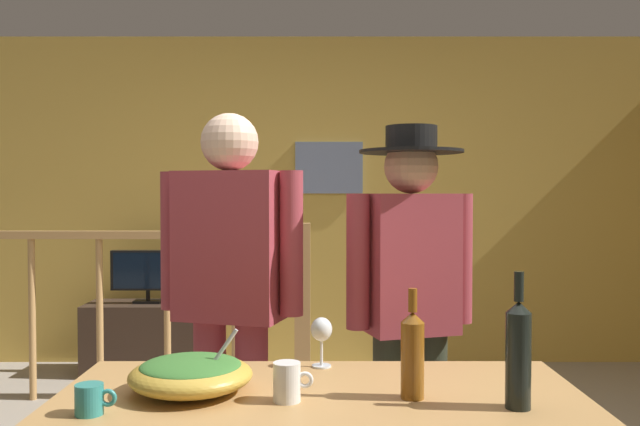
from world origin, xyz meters
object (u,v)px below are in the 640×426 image
at_px(stair_railing, 165,294).
at_px(person_standing_left, 230,282).
at_px(wine_glass, 321,332).
at_px(wine_bottle_dark, 518,352).
at_px(mug_teal, 90,399).
at_px(framed_picture, 328,168).
at_px(person_standing_right, 410,292).
at_px(mug_white, 287,382).
at_px(salad_bowl, 190,373).
at_px(tv_console, 148,338).
at_px(serving_table, 320,414).
at_px(wine_bottle_amber, 412,353).
at_px(flat_screen_tv, 146,272).

relative_size(stair_railing, person_standing_left, 1.64).
distance_m(wine_glass, wine_bottle_dark, 0.68).
relative_size(stair_railing, mug_teal, 24.48).
xyz_separation_m(framed_picture, mug_teal, (-0.68, -3.42, -0.74)).
xyz_separation_m(wine_bottle_dark, person_standing_right, (-0.18, 0.83, 0.04)).
height_order(wine_bottle_dark, mug_white, wine_bottle_dark).
height_order(stair_railing, wine_bottle_dark, stair_railing).
distance_m(salad_bowl, mug_teal, 0.30).
bearing_deg(tv_console, framed_picture, 12.20).
distance_m(serving_table, salad_bowl, 0.40).
bearing_deg(person_standing_right, wine_bottle_amber, 66.52).
xyz_separation_m(flat_screen_tv, salad_bowl, (0.89, -2.91, 0.05)).
bearing_deg(person_standing_left, salad_bowl, 104.26).
height_order(flat_screen_tv, wine_glass, wine_glass).
distance_m(flat_screen_tv, salad_bowl, 3.05).
height_order(framed_picture, serving_table, framed_picture).
xyz_separation_m(stair_railing, flat_screen_tv, (-0.28, 0.61, 0.07)).
bearing_deg(wine_glass, wine_bottle_amber, -52.76).
bearing_deg(salad_bowl, wine_glass, 36.77).
xyz_separation_m(tv_console, wine_glass, (1.28, -2.66, 0.61)).
relative_size(stair_railing, wine_glass, 16.13).
distance_m(framed_picture, serving_table, 3.31).
relative_size(framed_picture, wine_glass, 3.14).
relative_size(flat_screen_tv, person_standing_right, 0.32).
distance_m(serving_table, person_standing_right, 0.79).
distance_m(tv_console, flat_screen_tv, 0.49).
relative_size(salad_bowl, wine_bottle_dark, 0.97).
bearing_deg(stair_railing, tv_console, 113.73).
relative_size(salad_bowl, person_standing_right, 0.23).
bearing_deg(mug_white, wine_bottle_dark, -5.39).
xyz_separation_m(tv_console, person_standing_right, (1.63, -2.25, 0.68)).
bearing_deg(framed_picture, serving_table, -91.22).
bearing_deg(framed_picture, wine_bottle_amber, -86.63).
xyz_separation_m(framed_picture, mug_white, (-0.16, -3.31, -0.73)).
bearing_deg(framed_picture, person_standing_left, -99.50).
xyz_separation_m(wine_bottle_dark, mug_teal, (-1.14, -0.05, -0.11)).
bearing_deg(stair_railing, framed_picture, 41.38).
xyz_separation_m(wine_glass, person_standing_left, (-0.36, 0.40, 0.11)).
height_order(mug_teal, person_standing_right, person_standing_right).
bearing_deg(wine_glass, tv_console, 115.67).
xyz_separation_m(stair_railing, wine_bottle_dark, (1.53, -2.44, 0.22)).
distance_m(serving_table, wine_bottle_dark, 0.61).
bearing_deg(framed_picture, wine_glass, -91.26).
height_order(wine_glass, person_standing_left, person_standing_left).
distance_m(framed_picture, salad_bowl, 3.34).
height_order(stair_railing, person_standing_left, person_standing_left).
xyz_separation_m(flat_screen_tv, wine_glass, (1.28, -2.62, 0.11)).
xyz_separation_m(serving_table, wine_glass, (0.00, 0.25, 0.19)).
distance_m(flat_screen_tv, wine_glass, 2.92).
relative_size(tv_console, mug_teal, 8.18).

